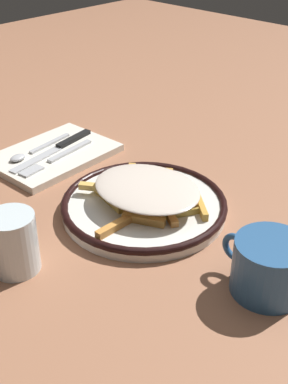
{
  "coord_description": "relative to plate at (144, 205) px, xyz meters",
  "views": [
    {
      "loc": [
        -0.48,
        0.5,
        0.46
      ],
      "look_at": [
        0.0,
        0.0,
        0.04
      ],
      "focal_mm": 47.27,
      "sensor_mm": 36.0,
      "label": 1
    }
  ],
  "objects": [
    {
      "name": "coffee_mug",
      "position": [
        -0.24,
        0.02,
        0.03
      ],
      "size": [
        0.12,
        0.1,
        0.08
      ],
      "color": "#2E5B8F",
      "rests_on": "ground_plane"
    },
    {
      "name": "fries_heap",
      "position": [
        -0.0,
        0.0,
        0.03
      ],
      "size": [
        0.21,
        0.22,
        0.04
      ],
      "color": "#E0B957",
      "rests_on": "plate"
    },
    {
      "name": "napkin",
      "position": [
        0.26,
        -0.02,
        -0.01
      ],
      "size": [
        0.17,
        0.24,
        0.01
      ],
      "primitive_type": "cube",
      "rotation": [
        0.0,
        0.0,
        0.04
      ],
      "color": "silver",
      "rests_on": "ground_plane"
    },
    {
      "name": "plate",
      "position": [
        0.0,
        0.0,
        0.0
      ],
      "size": [
        0.27,
        0.27,
        0.02
      ],
      "color": "silver",
      "rests_on": "ground_plane"
    },
    {
      "name": "water_glass",
      "position": [
        0.03,
        0.22,
        0.03
      ],
      "size": [
        0.07,
        0.07,
        0.09
      ],
      "primitive_type": "cylinder",
      "color": "silver",
      "rests_on": "ground_plane"
    },
    {
      "name": "fork",
      "position": [
        0.23,
        -0.0,
        0.0
      ],
      "size": [
        0.04,
        0.18,
        0.0
      ],
      "color": "silver",
      "rests_on": "napkin"
    },
    {
      "name": "spoon",
      "position": [
        0.28,
        0.02,
        0.01
      ],
      "size": [
        0.04,
        0.15,
        0.01
      ],
      "color": "silver",
      "rests_on": "napkin"
    },
    {
      "name": "knife",
      "position": [
        0.26,
        -0.03,
        0.0
      ],
      "size": [
        0.05,
        0.21,
        0.01
      ],
      "color": "black",
      "rests_on": "napkin"
    },
    {
      "name": "ground_plane",
      "position": [
        0.0,
        0.0,
        -0.01
      ],
      "size": [
        2.6,
        2.6,
        0.0
      ],
      "primitive_type": "plane",
      "color": "#9D6648"
    }
  ]
}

